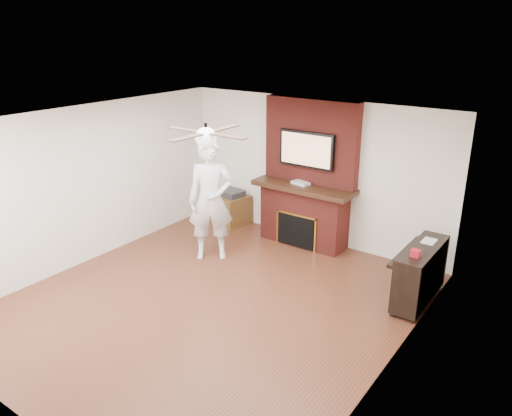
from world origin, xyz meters
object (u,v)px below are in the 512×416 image
Objects in this scene: piano at (420,272)px; person at (211,200)px; side_table at (231,208)px; fireplace at (306,188)px.

person is at bearing -169.84° from piano.
person is 1.59× the size of piano.
side_table is 0.54× the size of piano.
fireplace is at bearing 159.98° from piano.
side_table is (-1.60, -0.07, -0.69)m from fireplace.
fireplace reaches higher than piano.
fireplace is 1.26× the size of person.
fireplace is 1.74m from side_table.
fireplace is 2.01× the size of piano.
person is (-0.94, -1.42, -0.01)m from fireplace.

